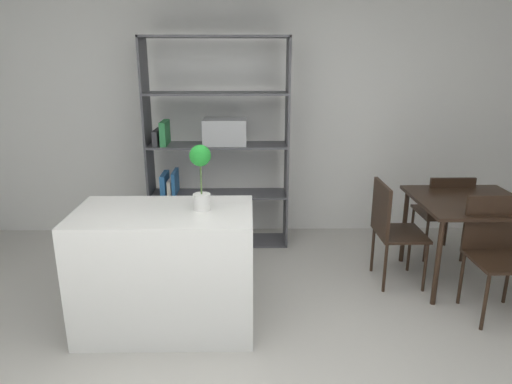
# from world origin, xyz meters

# --- Properties ---
(ground_plane) EXTENTS (9.79, 9.79, 0.00)m
(ground_plane) POSITION_xyz_m (0.00, 0.00, 0.00)
(ground_plane) COLOR beige
(back_partition) EXTENTS (7.11, 0.06, 2.61)m
(back_partition) POSITION_xyz_m (0.00, 2.63, 1.31)
(back_partition) COLOR white
(back_partition) RESTS_ON ground_plane
(kitchen_island) EXTENTS (1.27, 0.72, 0.91)m
(kitchen_island) POSITION_xyz_m (-0.58, 0.65, 0.46)
(kitchen_island) COLOR white
(kitchen_island) RESTS_ON ground_plane
(potted_plant_on_island) EXTENTS (0.15, 0.15, 0.47)m
(potted_plant_on_island) POSITION_xyz_m (-0.30, 0.68, 1.19)
(potted_plant_on_island) COLOR white
(potted_plant_on_island) RESTS_ON kitchen_island
(open_bookshelf) EXTENTS (1.45, 0.37, 2.15)m
(open_bookshelf) POSITION_xyz_m (-0.35, 2.23, 1.04)
(open_bookshelf) COLOR #4C4C51
(open_bookshelf) RESTS_ON ground_plane
(dining_table) EXTENTS (0.93, 0.94, 0.77)m
(dining_table) POSITION_xyz_m (1.96, 1.31, 0.69)
(dining_table) COLOR black
(dining_table) RESTS_ON ground_plane
(dining_chair_island_side) EXTENTS (0.41, 0.45, 0.92)m
(dining_chair_island_side) POSITION_xyz_m (1.28, 1.31, 0.55)
(dining_chair_island_side) COLOR black
(dining_chair_island_side) RESTS_ON ground_plane
(dining_chair_near) EXTENTS (0.45, 0.44, 0.93)m
(dining_chair_near) POSITION_xyz_m (1.96, 0.82, 0.56)
(dining_chair_near) COLOR black
(dining_chair_near) RESTS_ON ground_plane
(dining_chair_far) EXTENTS (0.43, 0.45, 0.86)m
(dining_chair_far) POSITION_xyz_m (1.96, 1.80, 0.52)
(dining_chair_far) COLOR black
(dining_chair_far) RESTS_ON ground_plane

